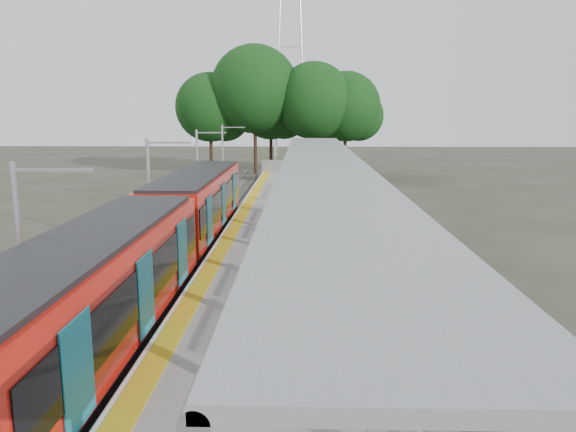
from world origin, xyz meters
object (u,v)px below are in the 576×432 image
object	(u,v)px
train	(162,235)
bench_near	(326,298)
bench_far	(330,188)
litter_bin	(316,290)
bench_mid	(352,250)
info_pillar_near	(341,260)
info_pillar_far	(325,224)

from	to	relation	value
train	bench_near	xyz separation A→B (m)	(5.95, -5.58, -0.52)
bench_far	litter_bin	bearing A→B (deg)	-87.39
bench_mid	info_pillar_near	size ratio (longest dim) A/B	1.10
info_pillar_near	info_pillar_far	bearing A→B (deg)	100.96
bench_mid	litter_bin	xyz separation A→B (m)	(-1.42, -4.03, -0.18)
train	info_pillar_far	distance (m)	7.01
info_pillar_near	litter_bin	world-z (taller)	info_pillar_near
bench_near	info_pillar_near	world-z (taller)	info_pillar_near
bench_near	litter_bin	xyz separation A→B (m)	(-0.27, 1.01, -0.09)
info_pillar_far	bench_mid	bearing A→B (deg)	-76.60
train	bench_mid	distance (m)	7.13
train	bench_far	world-z (taller)	train
bench_near	bench_mid	xyz separation A→B (m)	(1.15, 5.05, 0.09)
bench_mid	litter_bin	size ratio (longest dim) A/B	2.05
info_pillar_near	litter_bin	bearing A→B (deg)	-103.65
train	info_pillar_far	size ratio (longest dim) A/B	13.84
info_pillar_near	bench_near	bearing A→B (deg)	-93.45
litter_bin	info_pillar_near	bearing A→B (deg)	69.05
bench_near	litter_bin	size ratio (longest dim) A/B	1.76
bench_near	info_pillar_far	distance (m)	8.76
bench_far	litter_bin	world-z (taller)	bench_far
bench_far	info_pillar_far	world-z (taller)	info_pillar_far
train	bench_far	distance (m)	18.43
litter_bin	bench_far	bearing A→B (deg)	86.24
train	info_pillar_near	xyz separation A→B (m)	(6.59, -2.18, -0.35)
info_pillar_far	info_pillar_near	bearing A→B (deg)	-85.82
bench_near	litter_bin	bearing A→B (deg)	120.56
bench_near	info_pillar_near	size ratio (longest dim) A/B	0.94
train	bench_near	distance (m)	8.17
info_pillar_near	litter_bin	xyz separation A→B (m)	(-0.91, -2.38, -0.27)
bench_near	info_pillar_near	bearing A→B (deg)	95.06
train	litter_bin	xyz separation A→B (m)	(5.68, -4.56, -0.62)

